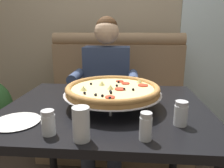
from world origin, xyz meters
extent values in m
cube|color=tan|center=(0.00, 1.49, 1.40)|extent=(6.00, 0.12, 2.80)
cube|color=#937556|center=(0.00, 0.79, 0.23)|extent=(1.38, 0.60, 0.46)
cube|color=#937556|center=(0.00, 1.18, 0.69)|extent=(1.38, 0.18, 0.65)
cylinder|color=#937556|center=(0.00, 1.18, 1.06)|extent=(1.38, 0.14, 0.14)
cube|color=black|center=(0.00, 0.00, 0.74)|extent=(1.10, 0.89, 0.04)
cylinder|color=black|center=(-0.48, 0.38, 0.36)|extent=(0.06, 0.06, 0.72)
cylinder|color=black|center=(0.48, 0.38, 0.36)|extent=(0.06, 0.06, 0.72)
cube|color=#2D3342|center=(-0.07, 0.54, 0.54)|extent=(0.34, 0.40, 0.15)
cylinder|color=#2D3342|center=(-0.17, 0.29, 0.23)|extent=(0.11, 0.11, 0.46)
cylinder|color=#2D3342|center=(0.03, 0.29, 0.23)|extent=(0.11, 0.11, 0.46)
cube|color=#38476B|center=(-0.07, 0.76, 0.74)|extent=(0.40, 0.22, 0.56)
cylinder|color=#38476B|center=(-0.30, 0.54, 0.80)|extent=(0.08, 0.28, 0.08)
cylinder|color=#38476B|center=(0.16, 0.54, 0.80)|extent=(0.08, 0.28, 0.08)
sphere|color=#DBB28E|center=(-0.07, 0.74, 1.15)|extent=(0.21, 0.21, 0.21)
sphere|color=#472D19|center=(-0.07, 0.75, 1.18)|extent=(0.19, 0.19, 0.19)
cylinder|color=silver|center=(0.04, -0.14, 0.79)|extent=(0.01, 0.01, 0.07)
cylinder|color=silver|center=(-0.08, 0.07, 0.79)|extent=(0.01, 0.01, 0.07)
cylinder|color=silver|center=(0.16, 0.07, 0.79)|extent=(0.01, 0.01, 0.07)
torus|color=silver|center=(0.04, 0.00, 0.82)|extent=(0.29, 0.29, 0.01)
cylinder|color=silver|center=(0.04, 0.00, 0.83)|extent=(0.53, 0.53, 0.00)
cylinder|color=#B77F42|center=(0.04, 0.00, 0.84)|extent=(0.50, 0.50, 0.02)
torus|color=#B77F42|center=(0.04, 0.00, 0.86)|extent=(0.51, 0.51, 0.03)
cylinder|color=beige|center=(0.04, 0.00, 0.86)|extent=(0.44, 0.44, 0.01)
cylinder|color=red|center=(0.08, -0.03, 0.87)|extent=(0.05, 0.05, 0.01)
cylinder|color=red|center=(0.07, 0.14, 0.87)|extent=(0.05, 0.05, 0.01)
cylinder|color=red|center=(0.04, -0.17, 0.87)|extent=(0.05, 0.05, 0.01)
cylinder|color=red|center=(0.10, 0.09, 0.87)|extent=(0.05, 0.05, 0.01)
cylinder|color=red|center=(0.20, 0.06, 0.87)|extent=(0.06, 0.06, 0.01)
sphere|color=black|center=(0.03, -0.08, 0.87)|extent=(0.01, 0.01, 0.01)
sphere|color=black|center=(-0.09, 0.05, 0.87)|extent=(0.01, 0.01, 0.01)
sphere|color=black|center=(0.04, -0.11, 0.87)|extent=(0.01, 0.01, 0.01)
sphere|color=black|center=(-0.03, -0.15, 0.87)|extent=(0.01, 0.01, 0.01)
sphere|color=black|center=(0.15, -0.04, 0.87)|extent=(0.01, 0.01, 0.01)
sphere|color=black|center=(0.06, 0.03, 0.87)|extent=(0.01, 0.01, 0.01)
sphere|color=black|center=(0.04, -0.19, 0.87)|extent=(0.01, 0.01, 0.01)
sphere|color=black|center=(-0.09, -0.12, 0.87)|extent=(0.01, 0.01, 0.01)
sphere|color=black|center=(0.06, 0.11, 0.87)|extent=(0.01, 0.01, 0.01)
sphere|color=black|center=(0.00, -0.16, 0.87)|extent=(0.01, 0.01, 0.01)
sphere|color=black|center=(0.10, -0.04, 0.87)|extent=(0.01, 0.01, 0.01)
cone|color=#CCC675|center=(0.19, 0.12, 0.87)|extent=(0.04, 0.04, 0.02)
cone|color=#CCC675|center=(-0.11, -0.06, 0.87)|extent=(0.04, 0.04, 0.02)
cone|color=#CCC675|center=(-0.03, 0.05, 0.87)|extent=(0.04, 0.04, 0.02)
cone|color=#CCC675|center=(0.03, -0.03, 0.87)|extent=(0.04, 0.04, 0.02)
cylinder|color=white|center=(0.35, -0.21, 0.80)|extent=(0.06, 0.06, 0.09)
cylinder|color=silver|center=(0.35, -0.21, 0.79)|extent=(0.05, 0.05, 0.06)
cylinder|color=silver|center=(0.35, -0.21, 0.86)|extent=(0.05, 0.05, 0.02)
cylinder|color=white|center=(0.19, -0.36, 0.80)|extent=(0.05, 0.05, 0.09)
cylinder|color=#4C6633|center=(0.19, -0.36, 0.79)|extent=(0.04, 0.04, 0.06)
cylinder|color=silver|center=(0.19, -0.36, 0.86)|extent=(0.04, 0.04, 0.02)
cylinder|color=white|center=(-0.19, -0.34, 0.80)|extent=(0.06, 0.06, 0.08)
cylinder|color=#A82D19|center=(-0.19, -0.34, 0.78)|extent=(0.05, 0.05, 0.04)
cylinder|color=silver|center=(-0.19, -0.34, 0.85)|extent=(0.05, 0.05, 0.02)
cylinder|color=white|center=(-0.38, -0.25, 0.76)|extent=(0.15, 0.15, 0.01)
cone|color=white|center=(-0.38, -0.25, 0.77)|extent=(0.22, 0.22, 0.01)
cylinder|color=silver|center=(-0.05, -0.38, 0.83)|extent=(0.07, 0.07, 0.13)
cylinder|color=gold|center=(-0.05, -0.38, 0.81)|extent=(0.06, 0.06, 0.10)
cylinder|color=black|center=(1.22, 1.87, 0.22)|extent=(0.02, 0.02, 0.44)
cylinder|color=black|center=(1.45, 1.99, 0.22)|extent=(0.02, 0.02, 0.44)
cylinder|color=black|center=(1.09, 2.09, 0.22)|extent=(0.02, 0.02, 0.44)
cylinder|color=black|center=(1.32, 2.22, 0.22)|extent=(0.02, 0.02, 0.44)
cylinder|color=black|center=(1.27, 2.04, 0.45)|extent=(0.40, 0.40, 0.02)
cube|color=black|center=(1.19, 2.18, 0.65)|extent=(0.29, 0.18, 0.42)
camera|label=1|loc=(0.12, -1.10, 1.17)|focal=33.89mm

